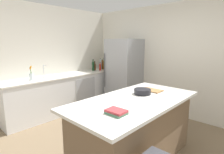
{
  "coord_description": "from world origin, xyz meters",
  "views": [
    {
      "loc": [
        1.79,
        -1.81,
        1.71
      ],
      "look_at": [
        -0.76,
        0.9,
        1.0
      ],
      "focal_mm": 28.87,
      "sensor_mm": 36.0,
      "label": 1
    }
  ],
  "objects": [
    {
      "name": "olive_oil_bottle",
      "position": [
        -2.13,
        1.99,
        1.06
      ],
      "size": [
        0.06,
        0.06,
        0.32
      ],
      "color": "olive",
      "rests_on": "counter_run_left"
    },
    {
      "name": "wall_left",
      "position": [
        -2.45,
        0.0,
        1.3
      ],
      "size": [
        0.1,
        6.0,
        2.6
      ],
      "primitive_type": "cube",
      "color": "silver",
      "rests_on": "ground_plane"
    },
    {
      "name": "kitchen_island",
      "position": [
        0.36,
        0.19,
        0.47
      ],
      "size": [
        1.02,
        2.05,
        0.93
      ],
      "color": "#7A6047",
      "rests_on": "ground_plane"
    },
    {
      "name": "cookbook_stack",
      "position": [
        0.52,
        -0.4,
        0.95
      ],
      "size": [
        0.23,
        0.18,
        0.05
      ],
      "color": "#4C7F60",
      "rests_on": "kitchen_island"
    },
    {
      "name": "mixing_bowl",
      "position": [
        0.28,
        0.47,
        0.97
      ],
      "size": [
        0.26,
        0.26,
        0.08
      ],
      "color": "black",
      "rests_on": "kitchen_island"
    },
    {
      "name": "refrigerator",
      "position": [
        -1.22,
        1.84,
        0.9
      ],
      "size": [
        0.78,
        0.74,
        1.81
      ],
      "color": "#93969B",
      "rests_on": "ground_plane"
    },
    {
      "name": "ground_plane",
      "position": [
        0.0,
        0.0,
        0.0
      ],
      "size": [
        7.2,
        7.2,
        0.0
      ],
      "primitive_type": "plane",
      "color": "#7A664C"
    },
    {
      "name": "hot_sauce_bottle",
      "position": [
        -2.0,
        1.71,
        1.02
      ],
      "size": [
        0.05,
        0.05,
        0.23
      ],
      "color": "red",
      "rests_on": "counter_run_left"
    },
    {
      "name": "sink_faucet",
      "position": [
        -2.13,
        0.08,
        1.08
      ],
      "size": [
        0.15,
        0.05,
        0.3
      ],
      "color": "silver",
      "rests_on": "counter_run_left"
    },
    {
      "name": "flower_vase",
      "position": [
        -2.04,
        -0.26,
        1.02
      ],
      "size": [
        0.08,
        0.08,
        0.31
      ],
      "color": "silver",
      "rests_on": "counter_run_left"
    },
    {
      "name": "wine_bottle",
      "position": [
        -2.1,
        1.53,
        1.06
      ],
      "size": [
        0.07,
        0.07,
        0.32
      ],
      "color": "#19381E",
      "rests_on": "counter_run_left"
    },
    {
      "name": "wall_rear",
      "position": [
        0.0,
        2.25,
        1.3
      ],
      "size": [
        6.0,
        0.1,
        2.6
      ],
      "primitive_type": "cube",
      "color": "silver",
      "rests_on": "ground_plane"
    },
    {
      "name": "whiskey_bottle",
      "position": [
        -2.11,
        1.9,
        1.04
      ],
      "size": [
        0.08,
        0.08,
        0.29
      ],
      "color": "brown",
      "rests_on": "counter_run_left"
    },
    {
      "name": "counter_run_left",
      "position": [
        -2.08,
        0.6,
        0.46
      ],
      "size": [
        0.67,
        3.03,
        0.92
      ],
      "color": "white",
      "rests_on": "ground_plane"
    },
    {
      "name": "cutting_board",
      "position": [
        0.28,
        0.75,
        0.94
      ],
      "size": [
        0.35,
        0.22,
        0.02
      ],
      "color": "#9E7042",
      "rests_on": "kitchen_island"
    },
    {
      "name": "syrup_bottle",
      "position": [
        -2.14,
        1.63,
        1.03
      ],
      "size": [
        0.06,
        0.06,
        0.26
      ],
      "color": "#5B3319",
      "rests_on": "counter_run_left"
    },
    {
      "name": "soda_bottle",
      "position": [
        -2.1,
        1.81,
        1.05
      ],
      "size": [
        0.07,
        0.07,
        0.33
      ],
      "color": "silver",
      "rests_on": "counter_run_left"
    }
  ]
}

